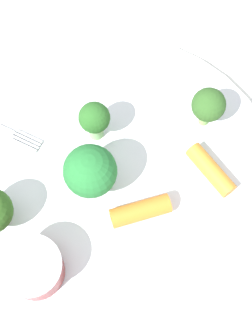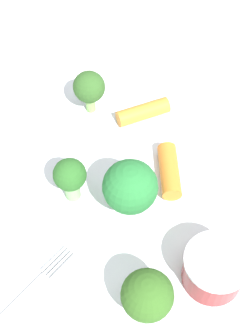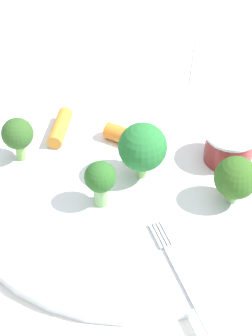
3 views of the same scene
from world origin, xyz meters
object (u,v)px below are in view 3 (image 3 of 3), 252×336
at_px(broccoli_floret_2, 18,135).
at_px(fork, 195,301).
at_px(broccoli_floret_1, 100,180).
at_px(carrot_stick_1, 60,128).
at_px(plate, 128,177).
at_px(carrot_stick_0, 129,137).
at_px(sauce_cup, 229,147).
at_px(broccoli_floret_3, 236,178).
at_px(broccoli_floret_0, 143,147).

xyz_separation_m(broccoli_floret_2, fork, (0.12, -0.19, -0.03)).
bearing_deg(broccoli_floret_1, carrot_stick_1, 104.07).
relative_size(plate, broccoli_floret_1, 6.86).
distance_m(broccoli_floret_1, carrot_stick_0, 0.09).
xyz_separation_m(sauce_cup, broccoli_floret_2, (-0.20, 0.04, 0.01)).
bearing_deg(sauce_cup, carrot_stick_1, 155.57).
bearing_deg(broccoli_floret_1, broccoli_floret_3, -9.83).
distance_m(plate, fork, 0.15).
xyz_separation_m(broccoli_floret_0, broccoli_floret_2, (-0.11, 0.05, -0.01)).
xyz_separation_m(carrot_stick_0, carrot_stick_1, (-0.07, 0.03, -0.00)).
height_order(sauce_cup, broccoli_floret_1, broccoli_floret_1).
xyz_separation_m(broccoli_floret_2, carrot_stick_0, (0.11, 0.00, -0.02)).
bearing_deg(fork, carrot_stick_0, 93.90).
bearing_deg(plate, carrot_stick_1, 128.93).
bearing_deg(broccoli_floret_1, broccoli_floret_0, 32.84).
relative_size(carrot_stick_0, fork, 0.30).
distance_m(sauce_cup, broccoli_floret_0, 0.09).
distance_m(broccoli_floret_2, fork, 0.23).
bearing_deg(broccoli_floret_1, carrot_stick_0, 62.26).
xyz_separation_m(sauce_cup, carrot_stick_1, (-0.16, 0.07, -0.01)).
relative_size(sauce_cup, broccoli_floret_0, 0.85).
distance_m(broccoli_floret_3, carrot_stick_1, 0.19).
bearing_deg(sauce_cup, carrot_stick_0, 155.18).
xyz_separation_m(broccoli_floret_1, carrot_stick_1, (-0.03, 0.11, -0.02)).
distance_m(sauce_cup, broccoli_floret_2, 0.21).
relative_size(plate, broccoli_floret_0, 5.42).
bearing_deg(sauce_cup, broccoli_floret_1, -165.08).
relative_size(sauce_cup, broccoli_floret_3, 1.02).
xyz_separation_m(broccoli_floret_1, carrot_stick_0, (0.04, 0.08, -0.02)).
bearing_deg(broccoli_floret_0, broccoli_floret_2, 157.25).
relative_size(broccoli_floret_0, carrot_stick_0, 1.12).
xyz_separation_m(broccoli_floret_0, carrot_stick_1, (-0.07, 0.08, -0.03)).
xyz_separation_m(sauce_cup, broccoli_floret_1, (-0.13, -0.04, 0.01)).
xyz_separation_m(broccoli_floret_3, carrot_stick_1, (-0.14, 0.13, -0.02)).
bearing_deg(broccoli_floret_2, carrot_stick_0, 1.14).
height_order(broccoli_floret_2, broccoli_floret_3, broccoli_floret_3).
relative_size(broccoli_floret_2, fork, 0.27).
relative_size(broccoli_floret_0, fork, 0.34).
bearing_deg(broccoli_floret_1, plate, 48.66).
xyz_separation_m(broccoli_floret_3, fork, (-0.06, -0.10, -0.03)).
bearing_deg(sauce_cup, plate, 179.85).
height_order(plate, broccoli_floret_3, broccoli_floret_3).
distance_m(carrot_stick_0, fork, 0.20).
bearing_deg(carrot_stick_0, sauce_cup, -24.82).
distance_m(broccoli_floret_2, carrot_stick_1, 0.06).
distance_m(broccoli_floret_1, fork, 0.13).
bearing_deg(carrot_stick_0, fork, -86.10).
distance_m(sauce_cup, carrot_stick_1, 0.18).
relative_size(sauce_cup, broccoli_floret_1, 1.07).
xyz_separation_m(sauce_cup, carrot_stick_0, (-0.09, 0.04, -0.01)).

